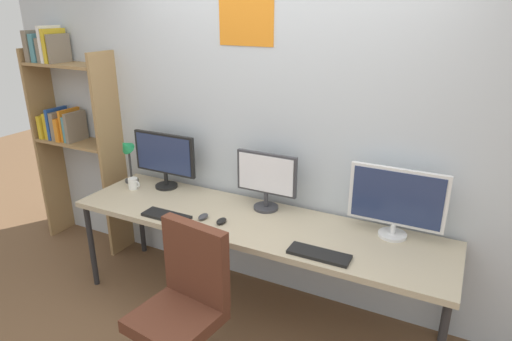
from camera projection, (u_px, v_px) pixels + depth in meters
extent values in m
cube|color=silver|center=(279.00, 127.00, 3.18)|extent=(5.07, 0.10, 2.60)
cube|color=orange|center=(246.00, 11.00, 2.96)|extent=(0.42, 0.01, 0.45)
cube|color=tan|center=(253.00, 223.00, 3.03)|extent=(2.67, 0.68, 0.04)
cylinder|color=#262628|center=(92.00, 246.00, 3.46)|extent=(0.04, 0.04, 0.70)
cylinder|color=#262628|center=(141.00, 216.00, 3.95)|extent=(0.04, 0.04, 0.70)
cylinder|color=#262628|center=(448.00, 297.00, 2.86)|extent=(0.04, 0.04, 0.70)
cube|color=#9E7A4C|center=(49.00, 145.00, 4.13)|extent=(0.03, 0.28, 1.79)
cube|color=#9E7A4C|center=(112.00, 158.00, 3.79)|extent=(0.03, 0.28, 1.79)
cube|color=#9E7A4C|center=(78.00, 142.00, 3.93)|extent=(0.76, 0.28, 0.02)
cube|color=#9E7A4C|center=(66.00, 65.00, 3.69)|extent=(0.76, 0.28, 0.02)
cube|color=gold|center=(49.00, 125.00, 4.02)|extent=(0.04, 0.22, 0.21)
cube|color=gold|center=(55.00, 124.00, 4.01)|extent=(0.05, 0.22, 0.23)
cube|color=#1E4799|center=(58.00, 123.00, 3.97)|extent=(0.03, 0.22, 0.28)
cube|color=gray|center=(62.00, 125.00, 3.96)|extent=(0.05, 0.22, 0.25)
cube|color=orange|center=(66.00, 128.00, 3.93)|extent=(0.04, 0.22, 0.21)
cube|color=orange|center=(70.00, 124.00, 3.91)|extent=(0.03, 0.22, 0.28)
cube|color=teal|center=(74.00, 128.00, 3.91)|extent=(0.03, 0.22, 0.23)
cube|color=gray|center=(76.00, 127.00, 3.87)|extent=(0.04, 0.22, 0.26)
cube|color=gray|center=(36.00, 46.00, 3.77)|extent=(0.05, 0.22, 0.26)
cube|color=teal|center=(43.00, 48.00, 3.76)|extent=(0.05, 0.22, 0.23)
cube|color=gray|center=(49.00, 50.00, 3.74)|extent=(0.05, 0.22, 0.20)
cube|color=white|center=(51.00, 44.00, 3.70)|extent=(0.03, 0.22, 0.30)
cube|color=gold|center=(55.00, 46.00, 3.68)|extent=(0.04, 0.22, 0.28)
cube|color=gray|center=(59.00, 48.00, 3.68)|extent=(0.02, 0.22, 0.23)
cube|color=#592D1E|center=(176.00, 320.00, 2.47)|extent=(0.49, 0.49, 0.08)
cube|color=#592D1E|center=(196.00, 261.00, 2.52)|extent=(0.45, 0.13, 0.48)
cylinder|color=black|center=(167.00, 186.00, 3.58)|extent=(0.18, 0.18, 0.02)
cylinder|color=black|center=(166.00, 179.00, 3.56)|extent=(0.03, 0.03, 0.10)
cube|color=black|center=(164.00, 154.00, 3.48)|extent=(0.56, 0.03, 0.33)
cube|color=navy|center=(163.00, 154.00, 3.47)|extent=(0.51, 0.01, 0.30)
cylinder|color=#38383D|center=(266.00, 207.00, 3.20)|extent=(0.18, 0.18, 0.02)
cylinder|color=#38383D|center=(266.00, 200.00, 3.17)|extent=(0.03, 0.03, 0.10)
cube|color=#38383D|center=(267.00, 173.00, 3.11)|extent=(0.46, 0.03, 0.30)
cube|color=white|center=(265.00, 174.00, 3.09)|extent=(0.42, 0.01, 0.27)
cylinder|color=silver|center=(392.00, 235.00, 2.81)|extent=(0.18, 0.18, 0.02)
cylinder|color=silver|center=(393.00, 229.00, 2.80)|extent=(0.03, 0.03, 0.06)
cube|color=silver|center=(397.00, 197.00, 2.73)|extent=(0.60, 0.03, 0.37)
cube|color=navy|center=(397.00, 198.00, 2.71)|extent=(0.55, 0.01, 0.34)
cylinder|color=#333333|center=(132.00, 180.00, 3.69)|extent=(0.11, 0.11, 0.02)
cylinder|color=#333333|center=(130.00, 162.00, 3.63)|extent=(0.02, 0.02, 0.30)
cone|color=#1E8C4C|center=(126.00, 146.00, 3.55)|extent=(0.11, 0.14, 0.14)
cube|color=black|center=(166.00, 216.00, 3.07)|extent=(0.35, 0.13, 0.02)
cube|color=black|center=(319.00, 254.00, 2.59)|extent=(0.37, 0.13, 0.02)
ellipsoid|color=#38383D|center=(203.00, 217.00, 3.04)|extent=(0.06, 0.10, 0.03)
ellipsoid|color=black|center=(221.00, 221.00, 2.98)|extent=(0.06, 0.10, 0.03)
cylinder|color=white|center=(133.00, 183.00, 3.53)|extent=(0.08, 0.08, 0.09)
torus|color=white|center=(137.00, 184.00, 3.52)|extent=(0.06, 0.01, 0.06)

